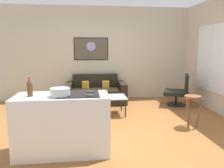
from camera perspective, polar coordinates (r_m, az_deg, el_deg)
ground at (r=4.68m, az=0.69°, el=-10.56°), size 6.40×6.40×0.04m
back_wall at (r=6.81m, az=-1.99°, el=7.91°), size 6.40×0.05×2.80m
couch at (r=6.41m, az=-4.22°, el=-2.39°), size 1.72×0.95×0.79m
coffee_table at (r=5.21m, az=-2.05°, el=-3.64°), size 1.03×0.64×0.43m
armchair at (r=6.29m, az=17.06°, el=-1.76°), size 0.86×0.87×0.86m
bar_stool at (r=4.66m, az=20.12°, el=-4.60°), size 0.37×0.36×0.64m
kitchen_counter at (r=3.43m, az=-12.57°, el=-10.04°), size 1.37×0.64×0.91m
soda_bottle at (r=3.33m, az=-20.53°, el=-0.95°), size 0.08×0.08×0.27m
mixing_bowl at (r=3.21m, az=-13.28°, el=-2.13°), size 0.29×0.29×0.12m
wall_painting at (r=6.74m, az=-5.45°, el=9.07°), size 1.03×0.03×0.67m
window at (r=6.14m, az=24.32°, el=6.06°), size 0.03×1.36×1.70m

